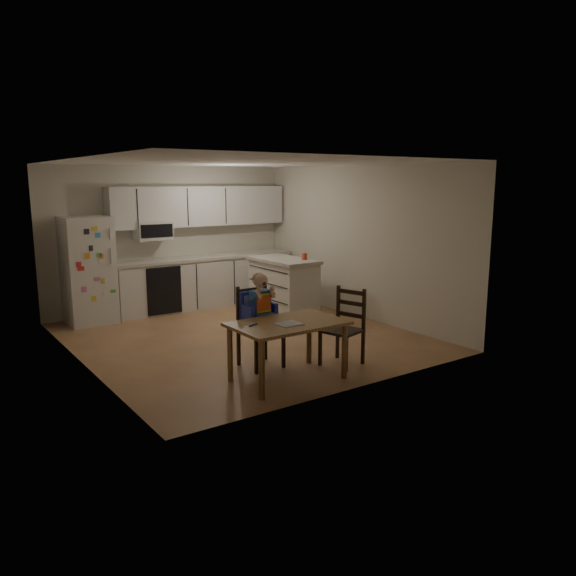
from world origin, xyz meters
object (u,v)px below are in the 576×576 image
(refrigerator, at_px, (88,270))
(red_cup, at_px, (304,256))
(chair_side, at_px, (346,321))
(kitchen_island, at_px, (283,286))
(dining_table, at_px, (288,330))
(chair_booster, at_px, (258,310))

(refrigerator, height_order, red_cup, refrigerator)
(refrigerator, height_order, chair_side, refrigerator)
(kitchen_island, height_order, dining_table, kitchen_island)
(chair_booster, height_order, chair_side, chair_booster)
(refrigerator, relative_size, chair_booster, 1.46)
(refrigerator, xyz_separation_m, dining_table, (1.07, -4.00, -0.26))
(red_cup, xyz_separation_m, chair_booster, (-1.98, -1.73, -0.32))
(red_cup, height_order, dining_table, red_cup)
(red_cup, relative_size, chair_booster, 0.09)
(kitchen_island, bearing_deg, refrigerator, 154.90)
(red_cup, bearing_deg, dining_table, -130.17)
(kitchen_island, xyz_separation_m, red_cup, (0.20, -0.32, 0.53))
(kitchen_island, height_order, chair_side, kitchen_island)
(kitchen_island, relative_size, red_cup, 12.00)
(refrigerator, relative_size, red_cup, 15.61)
(kitchen_island, relative_size, chair_booster, 1.12)
(dining_table, height_order, chair_booster, chair_booster)
(dining_table, bearing_deg, chair_booster, 90.11)
(kitchen_island, bearing_deg, chair_booster, -131.02)
(kitchen_island, distance_m, chair_booster, 2.72)
(dining_table, bearing_deg, chair_side, 4.60)
(chair_side, bearing_deg, kitchen_island, 146.42)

